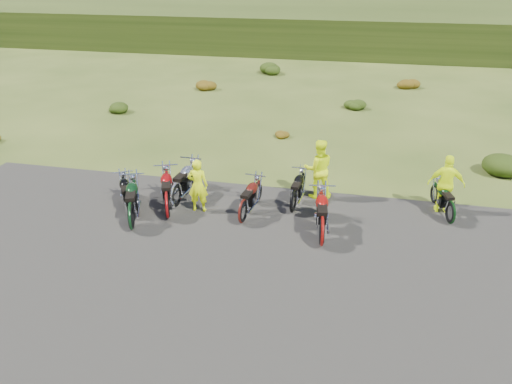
% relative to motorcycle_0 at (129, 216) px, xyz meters
% --- Properties ---
extents(ground, '(300.00, 300.00, 0.00)m').
position_rel_motorcycle_0_xyz_m(ground, '(3.57, -1.03, 0.00)').
color(ground, '#364918').
rests_on(ground, ground).
extents(gravel_pad, '(20.00, 12.00, 0.04)m').
position_rel_motorcycle_0_xyz_m(gravel_pad, '(3.57, -3.03, 0.00)').
color(gravel_pad, black).
rests_on(gravel_pad, ground).
extents(hill_slope, '(300.00, 45.97, 9.37)m').
position_rel_motorcycle_0_xyz_m(hill_slope, '(3.57, 48.97, 0.00)').
color(hill_slope, '#2B3913').
rests_on(hill_slope, ground).
extents(shrub_1, '(1.03, 1.03, 0.61)m').
position_rel_motorcycle_0_xyz_m(shrub_1, '(-5.53, 10.27, 0.31)').
color(shrub_1, '#1B340D').
rests_on(shrub_1, ground).
extents(shrub_2, '(1.30, 1.30, 0.77)m').
position_rel_motorcycle_0_xyz_m(shrub_2, '(-2.63, 15.57, 0.38)').
color(shrub_2, brown).
rests_on(shrub_2, ground).
extents(shrub_3, '(1.56, 1.56, 0.92)m').
position_rel_motorcycle_0_xyz_m(shrub_3, '(0.27, 20.87, 0.46)').
color(shrub_3, '#1B340D').
rests_on(shrub_3, ground).
extents(shrub_4, '(0.77, 0.77, 0.45)m').
position_rel_motorcycle_0_xyz_m(shrub_4, '(3.17, 8.17, 0.23)').
color(shrub_4, brown).
rests_on(shrub_4, ground).
extents(shrub_5, '(1.03, 1.03, 0.61)m').
position_rel_motorcycle_0_xyz_m(shrub_5, '(6.07, 13.47, 0.31)').
color(shrub_5, '#1B340D').
rests_on(shrub_5, ground).
extents(shrub_6, '(1.30, 1.30, 0.77)m').
position_rel_motorcycle_0_xyz_m(shrub_6, '(8.97, 18.77, 0.38)').
color(shrub_6, brown).
rests_on(shrub_6, ground).
extents(shrub_7, '(1.56, 1.56, 0.92)m').
position_rel_motorcycle_0_xyz_m(shrub_7, '(11.87, 6.07, 0.46)').
color(shrub_7, '#1B340D').
rests_on(shrub_7, ground).
extents(motorcycle_0, '(1.53, 2.01, 1.02)m').
position_rel_motorcycle_0_xyz_m(motorcycle_0, '(0.00, 0.00, 0.00)').
color(motorcycle_0, black).
rests_on(motorcycle_0, ground).
extents(motorcycle_1, '(1.56, 2.43, 1.21)m').
position_rel_motorcycle_0_xyz_m(motorcycle_1, '(1.21, 0.14, 0.00)').
color(motorcycle_1, maroon).
rests_on(motorcycle_1, ground).
extents(motorcycle_2, '(1.54, 2.42, 1.20)m').
position_rel_motorcycle_0_xyz_m(motorcycle_2, '(0.48, -0.74, 0.00)').
color(motorcycle_2, black).
rests_on(motorcycle_2, ground).
extents(motorcycle_3, '(0.89, 2.31, 1.19)m').
position_rel_motorcycle_0_xyz_m(motorcycle_3, '(1.21, 0.86, 0.00)').
color(motorcycle_3, silver).
rests_on(motorcycle_3, ground).
extents(motorcycle_4, '(0.89, 2.10, 1.07)m').
position_rel_motorcycle_0_xyz_m(motorcycle_4, '(3.47, 0.34, 0.00)').
color(motorcycle_4, '#4E120D').
rests_on(motorcycle_4, ground).
extents(motorcycle_5, '(0.80, 2.03, 1.04)m').
position_rel_motorcycle_0_xyz_m(motorcycle_5, '(4.79, 1.31, 0.00)').
color(motorcycle_5, black).
rests_on(motorcycle_5, ground).
extents(motorcycle_6, '(1.05, 2.39, 1.21)m').
position_rel_motorcycle_0_xyz_m(motorcycle_6, '(5.83, -0.42, 0.00)').
color(motorcycle_6, maroon).
rests_on(motorcycle_6, ground).
extents(motorcycle_7, '(1.09, 2.03, 1.01)m').
position_rel_motorcycle_0_xyz_m(motorcycle_7, '(9.34, 1.62, 0.00)').
color(motorcycle_7, black).
rests_on(motorcycle_7, ground).
extents(person_middle, '(0.64, 0.46, 1.66)m').
position_rel_motorcycle_0_xyz_m(person_middle, '(1.97, 0.79, 0.83)').
color(person_middle, '#E7FF0D').
rests_on(person_middle, ground).
extents(person_right_a, '(1.10, 0.96, 1.93)m').
position_rel_motorcycle_0_xyz_m(person_right_a, '(5.38, 2.57, 0.96)').
color(person_right_a, '#E7FF0D').
rests_on(person_right_a, ground).
extents(person_right_b, '(1.08, 0.48, 1.81)m').
position_rel_motorcycle_0_xyz_m(person_right_b, '(9.22, 2.35, 0.91)').
color(person_right_b, '#E7FF0D').
rests_on(person_right_b, ground).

